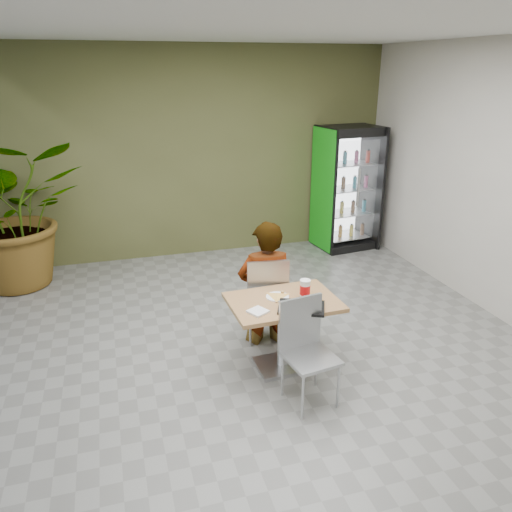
# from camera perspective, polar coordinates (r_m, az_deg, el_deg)

# --- Properties ---
(ground) EXTENTS (7.00, 7.00, 0.00)m
(ground) POSITION_cam_1_polar(r_m,az_deg,el_deg) (5.24, 1.41, -12.30)
(ground) COLOR gray
(ground) RESTS_ON ground
(room_envelope) EXTENTS (6.00, 7.00, 3.20)m
(room_envelope) POSITION_cam_1_polar(r_m,az_deg,el_deg) (4.57, 1.58, 4.76)
(room_envelope) COLOR beige
(room_envelope) RESTS_ON ground
(dining_table) EXTENTS (1.07, 0.77, 0.75)m
(dining_table) POSITION_cam_1_polar(r_m,az_deg,el_deg) (4.94, 3.11, -7.28)
(dining_table) COLOR #9D7843
(dining_table) RESTS_ON ground
(chair_far) EXTENTS (0.49, 0.49, 1.00)m
(chair_far) POSITION_cam_1_polar(r_m,az_deg,el_deg) (5.37, 1.17, -4.30)
(chair_far) COLOR #A5A8AA
(chair_far) RESTS_ON ground
(chair_near) EXTENTS (0.49, 0.49, 0.96)m
(chair_near) POSITION_cam_1_polar(r_m,az_deg,el_deg) (4.53, 5.66, -9.77)
(chair_near) COLOR #A5A8AA
(chair_near) RESTS_ON ground
(seated_woman) EXTENTS (0.66, 0.47, 1.68)m
(seated_woman) POSITION_cam_1_polar(r_m,az_deg,el_deg) (5.44, 1.12, -4.50)
(seated_woman) COLOR black
(seated_woman) RESTS_ON ground
(pizza_plate) EXTENTS (0.32, 0.30, 0.03)m
(pizza_plate) POSITION_cam_1_polar(r_m,az_deg,el_deg) (4.90, 2.46, -4.56)
(pizza_plate) COLOR white
(pizza_plate) RESTS_ON dining_table
(soda_cup) EXTENTS (0.10, 0.10, 0.18)m
(soda_cup) POSITION_cam_1_polar(r_m,az_deg,el_deg) (4.89, 5.62, -3.77)
(soda_cup) COLOR white
(soda_cup) RESTS_ON dining_table
(napkin_stack) EXTENTS (0.21, 0.21, 0.02)m
(napkin_stack) POSITION_cam_1_polar(r_m,az_deg,el_deg) (4.60, 0.22, -6.36)
(napkin_stack) COLOR white
(napkin_stack) RESTS_ON dining_table
(cafeteria_tray) EXTENTS (0.52, 0.46, 0.02)m
(cafeteria_tray) POSITION_cam_1_polar(r_m,az_deg,el_deg) (4.69, 5.21, -5.88)
(cafeteria_tray) COLOR black
(cafeteria_tray) RESTS_ON dining_table
(beverage_fridge) EXTENTS (0.99, 0.80, 2.00)m
(beverage_fridge) POSITION_cam_1_polar(r_m,az_deg,el_deg) (8.37, 10.37, 7.60)
(beverage_fridge) COLOR black
(beverage_fridge) RESTS_ON ground
(potted_plant) EXTENTS (2.11, 1.93, 2.01)m
(potted_plant) POSITION_cam_1_polar(r_m,az_deg,el_deg) (7.47, -25.83, 4.30)
(potted_plant) COLOR #2A5D25
(potted_plant) RESTS_ON ground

